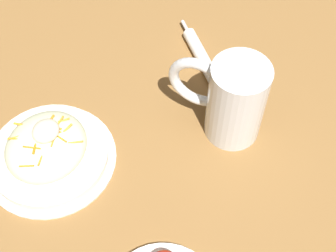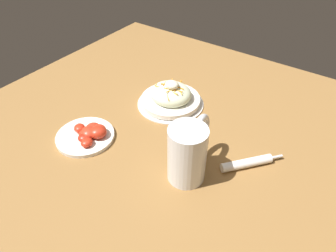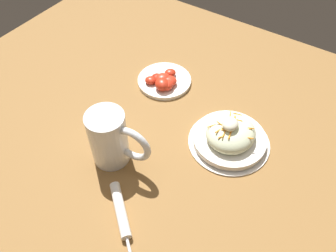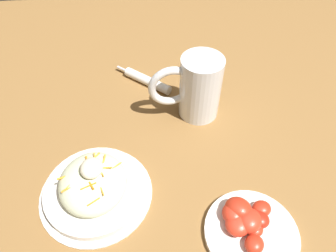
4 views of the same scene
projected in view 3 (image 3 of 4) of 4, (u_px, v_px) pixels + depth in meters
ground_plane at (133, 143)px, 0.96m from camera, size 1.43×1.43×0.00m
salad_plate at (230, 136)px, 0.94m from camera, size 0.23×0.23×0.10m
beer_mug at (111, 140)px, 0.87m from camera, size 0.10×0.17×0.16m
napkin_roll at (120, 210)px, 0.81m from camera, size 0.13×0.15×0.02m
tomato_plate at (164, 81)px, 1.11m from camera, size 0.17×0.17×0.05m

